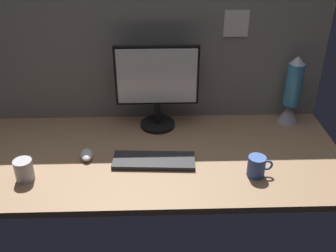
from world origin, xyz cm
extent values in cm
cube|color=#8C6B4C|center=(0.00, 0.00, -1.50)|extent=(180.00, 80.00, 3.00)
cube|color=gray|center=(0.00, 37.50, 35.28)|extent=(180.00, 5.00, 70.57)
cube|color=white|center=(42.68, 34.70, 50.96)|extent=(12.13, 0.40, 13.00)
cylinder|color=black|center=(3.54, 24.50, 0.90)|extent=(18.00, 18.00, 1.80)
cylinder|color=black|center=(3.54, 24.50, 7.30)|extent=(3.20, 3.20, 11.00)
cube|color=black|center=(3.54, 25.50, 28.08)|extent=(41.74, 2.40, 30.56)
cube|color=white|center=(3.54, 24.10, 28.08)|extent=(39.34, 0.60, 28.16)
cube|color=#262628|center=(1.54, -8.69, 1.00)|extent=(37.68, 15.10, 2.00)
ellipsoid|color=silver|center=(-29.33, -4.11, 1.70)|extent=(6.99, 10.34, 3.40)
cylinder|color=#38569E|center=(45.40, -19.38, 4.62)|extent=(7.62, 7.62, 9.24)
torus|color=#38569E|center=(50.01, -19.38, 5.08)|extent=(5.06, 1.00, 5.06)
cylinder|color=#B2B2B7|center=(-53.18, -18.91, 4.67)|extent=(7.86, 7.86, 9.35)
cone|color=#A5A5AD|center=(73.37, 27.29, 5.10)|extent=(11.23, 11.23, 10.21)
cylinder|color=#3F99CC|center=(73.37, 27.29, 21.44)|extent=(8.17, 8.17, 22.46)
cone|color=#A5A5AD|center=(73.37, 27.29, 34.71)|extent=(7.35, 7.35, 4.08)
camera|label=1|loc=(3.36, -154.15, 103.46)|focal=41.89mm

